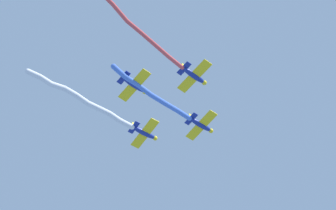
% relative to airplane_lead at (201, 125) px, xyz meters
% --- Properties ---
extents(airplane_lead, '(7.37, 5.67, 1.83)m').
position_rel_airplane_lead_xyz_m(airplane_lead, '(0.00, 0.00, 0.00)').
color(airplane_lead, navy).
extents(smoke_trail_lead, '(7.78, 16.22, 1.50)m').
position_rel_airplane_lead_xyz_m(smoke_trail_lead, '(-4.13, 10.23, -0.29)').
color(smoke_trail_lead, '#4C75DB').
extents(airplane_left_wing, '(7.40, 5.66, 1.83)m').
position_rel_airplane_lead_xyz_m(airplane_left_wing, '(4.25, 9.33, -0.40)').
color(airplane_left_wing, navy).
extents(smoke_trail_left_wing, '(7.37, 20.39, 1.81)m').
position_rel_airplane_lead_xyz_m(smoke_trail_left_wing, '(0.10, 21.51, -0.55)').
color(smoke_trail_left_wing, white).
extents(airplane_right_wing, '(7.32, 5.66, 1.83)m').
position_rel_airplane_lead_xyz_m(airplane_right_wing, '(-9.32, 4.25, 0.30)').
color(airplane_right_wing, navy).
extents(smoke_trail_right_wing, '(9.75, 16.85, 1.97)m').
position_rel_airplane_lead_xyz_m(smoke_trail_right_wing, '(-14.67, 14.85, 0.58)').
color(smoke_trail_right_wing, '#DB4C4C').
extents(airplane_slot, '(7.32, 5.66, 1.83)m').
position_rel_airplane_lead_xyz_m(airplane_slot, '(-5.07, 13.58, -0.20)').
color(airplane_slot, navy).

